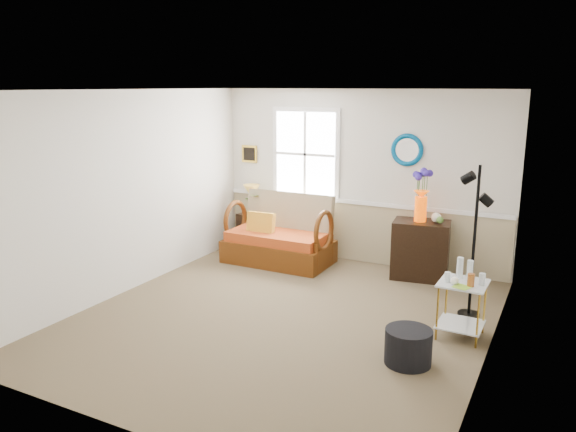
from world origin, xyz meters
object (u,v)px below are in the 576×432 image
at_px(side_table, 461,310).
at_px(ottoman, 408,347).
at_px(cabinet, 420,250).
at_px(floor_lamp, 474,242).
at_px(lamp_stand, 250,231).
at_px(loveseat, 279,229).

bearing_deg(side_table, ottoman, -111.63).
relative_size(cabinet, ottoman, 1.79).
height_order(side_table, floor_lamp, floor_lamp).
height_order(lamp_stand, floor_lamp, floor_lamp).
xyz_separation_m(loveseat, side_table, (2.97, -1.42, -0.21)).
distance_m(cabinet, side_table, 1.90).
relative_size(side_table, ottoman, 1.35).
distance_m(lamp_stand, ottoman, 4.36).
xyz_separation_m(lamp_stand, side_table, (3.75, -1.86, 0.01)).
distance_m(loveseat, side_table, 3.30).
height_order(lamp_stand, side_table, side_table).
height_order(floor_lamp, ottoman, floor_lamp).
bearing_deg(side_table, cabinet, 117.30).
relative_size(cabinet, side_table, 1.33).
distance_m(side_table, floor_lamp, 0.86).
relative_size(side_table, floor_lamp, 0.34).
relative_size(lamp_stand, cabinet, 0.72).
bearing_deg(loveseat, ottoman, -40.44).
bearing_deg(ottoman, lamp_stand, 141.50).
bearing_deg(cabinet, ottoman, -86.36).
bearing_deg(floor_lamp, lamp_stand, 174.21).
bearing_deg(lamp_stand, loveseat, -30.07).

